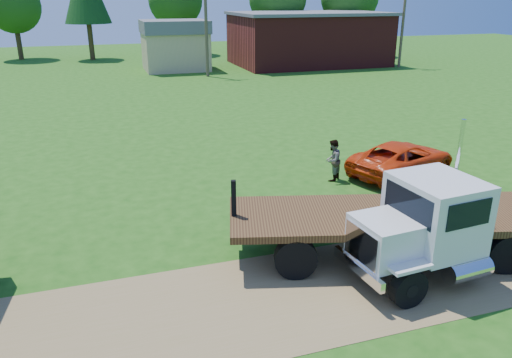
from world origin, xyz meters
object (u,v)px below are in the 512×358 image
object	(u,v)px
orange_pickup	(402,159)
flatbed_trailer	(391,222)
spectator_a	(426,236)
white_semi_tractor	(436,228)

from	to	relation	value
orange_pickup	flatbed_trailer	distance (m)	6.99
orange_pickup	spectator_a	size ratio (longest dim) A/B	2.50
white_semi_tractor	spectator_a	distance (m)	0.50
orange_pickup	flatbed_trailer	world-z (taller)	flatbed_trailer
flatbed_trailer	spectator_a	bearing A→B (deg)	-53.45
white_semi_tractor	spectator_a	xyz separation A→B (m)	(-0.03, 0.32, -0.38)
orange_pickup	flatbed_trailer	bearing A→B (deg)	122.74
white_semi_tractor	flatbed_trailer	bearing A→B (deg)	102.93
orange_pickup	spectator_a	bearing A→B (deg)	129.84
white_semi_tractor	flatbed_trailer	xyz separation A→B (m)	(-0.44, 1.36, -0.38)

